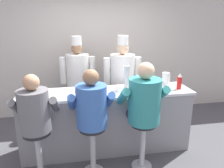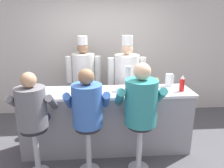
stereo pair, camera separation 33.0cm
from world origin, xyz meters
name	(u,v)px [view 1 (the left image)]	position (x,y,z in m)	size (l,w,h in m)	color
ground_plane	(110,159)	(0.00, 0.00, 0.00)	(20.00, 20.00, 0.00)	#4C4C51
wall_back	(96,53)	(0.00, 1.87, 1.35)	(10.00, 0.06, 2.70)	beige
diner_counter	(107,120)	(0.00, 0.31, 0.50)	(2.65, 0.62, 0.99)	gray
ketchup_bottle_red	(179,82)	(1.15, 0.23, 1.11)	(0.08, 0.08, 0.26)	red
mustard_bottle_yellow	(155,83)	(0.76, 0.27, 1.10)	(0.07, 0.07, 0.23)	yellow
hot_sauce_bottle_orange	(137,86)	(0.47, 0.28, 1.06)	(0.03, 0.03, 0.14)	orange
water_pitcher_clear	(166,78)	(1.04, 0.50, 1.09)	(0.14, 0.12, 0.20)	silver
breakfast_plate	(38,99)	(-0.99, 0.11, 1.01)	(0.23, 0.23, 0.05)	white
cereal_bowl	(94,93)	(-0.20, 0.20, 1.02)	(0.14, 0.14, 0.05)	white
coffee_mug_blue	(80,88)	(-0.40, 0.39, 1.03)	(0.14, 0.09, 0.08)	#4C7AB2
coffee_mug_white	(119,89)	(0.18, 0.25, 1.04)	(0.14, 0.09, 0.09)	white
cup_stack_steel	(127,77)	(0.34, 0.42, 1.17)	(0.10, 0.10, 0.36)	#B7BABF
napkin_dispenser_chrome	(151,87)	(0.66, 0.18, 1.06)	(0.12, 0.07, 0.13)	silver
diner_seated_grey	(35,114)	(-0.98, -0.22, 0.92)	(0.57, 0.57, 1.44)	#B2B5BA
diner_seated_blue	(91,109)	(-0.28, -0.22, 0.94)	(0.60, 0.59, 1.48)	#B2B5BA
diner_seated_teal	(143,103)	(0.42, -0.22, 0.97)	(0.65, 0.64, 1.54)	#B2B5BA
cook_in_whites_near	(78,77)	(-0.41, 1.35, 0.96)	(0.68, 0.44, 1.75)	#232328
cook_in_whites_far	(122,79)	(0.40, 0.98, 0.98)	(0.70, 0.45, 1.78)	#232328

